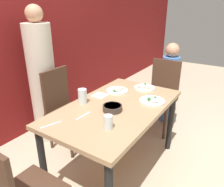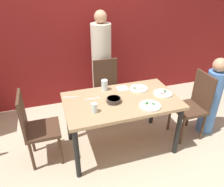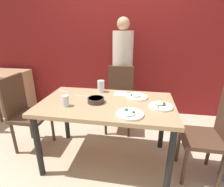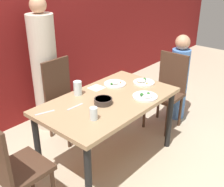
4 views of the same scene
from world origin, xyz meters
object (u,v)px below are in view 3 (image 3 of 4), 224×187
Objects in this scene: chair_child_spot at (211,133)px; glass_water_tall at (101,86)px; bowl_curry at (96,100)px; plate_rice_adult at (137,97)px; person_adult at (122,75)px; chair_adult_spot at (119,97)px.

chair_child_spot is 6.63× the size of glass_water_tall.
bowl_curry is (-1.15, 0.03, 0.25)m from chair_child_spot.
plate_rice_adult is 1.68× the size of glass_water_tall.
glass_water_tall is at bearing -107.09° from chair_child_spot.
chair_child_spot reaches higher than plate_rice_adult.
plate_rice_adult is (0.26, -0.89, -0.00)m from person_adult.
chair_child_spot is 0.81m from plate_rice_adult.
person_adult is 0.79m from glass_water_tall.
plate_rice_adult is at bearing -65.07° from chair_adult_spot.
person_adult is at bearing -138.60° from chair_child_spot.
glass_water_tall is at bearing 93.64° from bowl_curry.
person_adult reaches higher than chair_adult_spot.
chair_adult_spot is 0.56m from glass_water_tall.
chair_adult_spot is 1.00× the size of chair_child_spot.
chair_adult_spot is at bearing 68.88° from glass_water_tall.
glass_water_tall is (-0.17, -0.45, 0.30)m from chair_adult_spot.
person_adult is (0.00, 0.32, 0.24)m from chair_adult_spot.
bowl_curry is (-0.15, -0.77, 0.25)m from chair_adult_spot.
bowl_curry is at bearing -91.65° from chair_child_spot.
chair_adult_spot is 0.58× the size of person_adult.
person_adult is 11.36× the size of glass_water_tall.
bowl_curry is (-0.15, -1.10, 0.01)m from person_adult.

